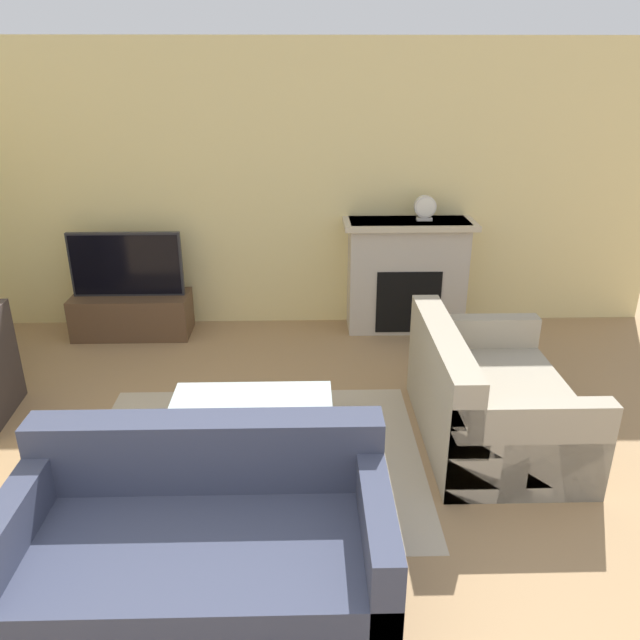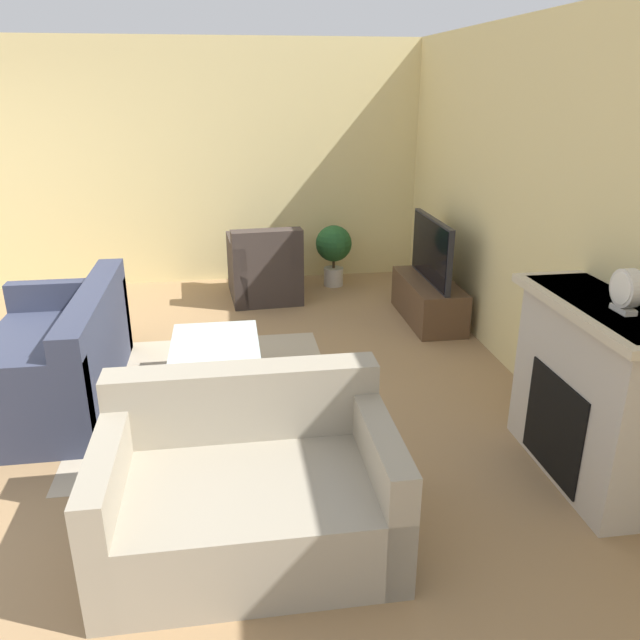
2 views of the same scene
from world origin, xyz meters
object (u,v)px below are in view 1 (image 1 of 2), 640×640
at_px(coffee_table, 251,410).
at_px(mantel_clock, 425,208).
at_px(couch_loveseat, 488,402).
at_px(tv, 126,264).
at_px(couch_sectional, 202,548).

relative_size(coffee_table, mantel_clock, 4.59).
bearing_deg(coffee_table, couch_loveseat, 6.21).
bearing_deg(couch_loveseat, tv, 57.29).
bearing_deg(coffee_table, tv, 122.42).
height_order(tv, couch_loveseat, tv).
bearing_deg(mantel_clock, couch_sectional, -116.04).
bearing_deg(tv, couch_loveseat, -32.71).
distance_m(coffee_table, mantel_clock, 2.78).
xyz_separation_m(tv, couch_sectional, (1.17, -3.26, -0.43)).
xyz_separation_m(couch_loveseat, coffee_table, (-1.64, -0.18, 0.07)).
height_order(couch_loveseat, coffee_table, couch_loveseat).
bearing_deg(couch_loveseat, mantel_clock, 3.95).
distance_m(tv, couch_sectional, 3.49).
bearing_deg(couch_sectional, tv, 109.73).
height_order(couch_loveseat, mantel_clock, mantel_clock).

